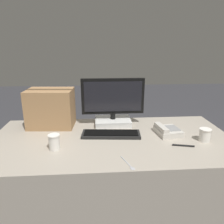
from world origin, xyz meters
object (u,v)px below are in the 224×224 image
keyboard (111,134)px  pen_marker (183,145)px  desk_phone (167,131)px  spoon (130,165)px  cardboard_box (51,108)px  paper_cup_left (54,142)px  monitor (113,107)px  paper_cup_right (205,135)px

keyboard → pen_marker: keyboard is taller
desk_phone → pen_marker: (0.05, -0.22, -0.02)m
keyboard → pen_marker: bearing=-19.2°
spoon → cardboard_box: 0.90m
paper_cup_left → spoon: bearing=-27.2°
spoon → pen_marker: bearing=99.1°
keyboard → paper_cup_left: bearing=-148.3°
pen_marker → keyboard: bearing=169.5°
monitor → cardboard_box: (-0.52, -0.00, -0.00)m
keyboard → desk_phone: 0.44m
pen_marker → spoon: bearing=-137.9°
monitor → paper_cup_right: 0.75m
desk_phone → pen_marker: 0.22m
pen_marker → cardboard_box: bearing=168.2°
monitor → desk_phone: bearing=-31.6°
paper_cup_right → desk_phone: bearing=148.5°
paper_cup_left → paper_cup_right: 1.06m
monitor → paper_cup_left: bearing=-133.6°
monitor → spoon: (0.04, -0.68, -0.16)m
paper_cup_right → monitor: bearing=148.4°
spoon → cardboard_box: size_ratio=0.43×
paper_cup_left → cardboard_box: 0.46m
cardboard_box → keyboard: bearing=-26.6°
keyboard → paper_cup_left: (-0.39, -0.20, 0.04)m
keyboard → paper_cup_right: paper_cup_right is taller
monitor → desk_phone: 0.49m
paper_cup_right → spoon: bearing=-153.4°
paper_cup_right → spoon: paper_cup_right is taller
spoon → pen_marker: (0.41, 0.22, 0.00)m
monitor → keyboard: monitor is taller
paper_cup_right → cardboard_box: bearing=161.5°
paper_cup_left → keyboard: bearing=26.7°
paper_cup_left → pen_marker: bearing=-1.3°
paper_cup_left → pen_marker: paper_cup_left is taller
paper_cup_left → desk_phone: bearing=13.3°
desk_phone → paper_cup_right: (0.23, -0.14, 0.02)m
monitor → paper_cup_left: monitor is taller
cardboard_box → desk_phone: bearing=-14.8°
paper_cup_left → pen_marker: 0.87m
monitor → spoon: 0.70m
monitor → pen_marker: bearing=-45.9°
monitor → paper_cup_right: (0.63, -0.39, -0.11)m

